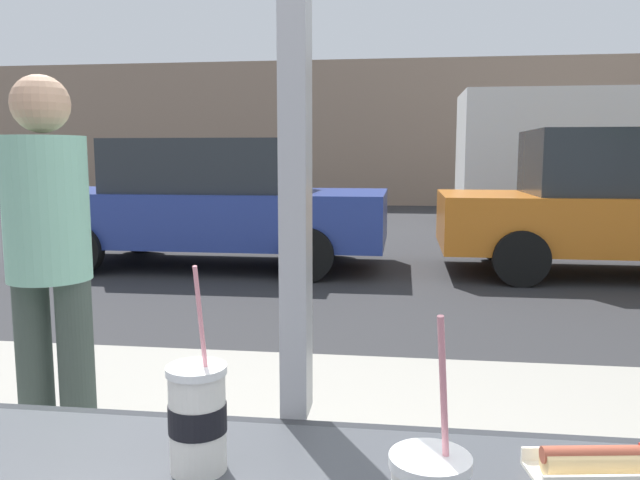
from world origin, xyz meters
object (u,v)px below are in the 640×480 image
(parked_car_orange, at_px, (627,203))
(pedestrian, at_px, (49,256))
(hotdog_tray_near, at_px, (610,464))
(soda_cup_right, at_px, (198,416))
(parked_car_blue, at_px, (212,202))

(parked_car_orange, height_order, pedestrian, parked_car_orange)
(hotdog_tray_near, height_order, parked_car_orange, parked_car_orange)
(soda_cup_right, relative_size, pedestrian, 0.20)
(soda_cup_right, bearing_deg, parked_car_orange, 67.29)
(parked_car_blue, bearing_deg, soda_cup_right, -72.90)
(parked_car_blue, bearing_deg, parked_car_orange, -0.00)
(soda_cup_right, height_order, parked_car_blue, parked_car_blue)
(soda_cup_right, relative_size, parked_car_blue, 0.07)
(hotdog_tray_near, bearing_deg, parked_car_orange, 71.46)
(pedestrian, bearing_deg, hotdog_tray_near, -38.19)
(hotdog_tray_near, distance_m, parked_car_orange, 7.63)
(hotdog_tray_near, distance_m, parked_car_blue, 7.78)
(pedestrian, bearing_deg, parked_car_orange, 55.10)
(soda_cup_right, height_order, hotdog_tray_near, soda_cup_right)
(hotdog_tray_near, xyz_separation_m, pedestrian, (-1.69, 1.33, 0.07))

